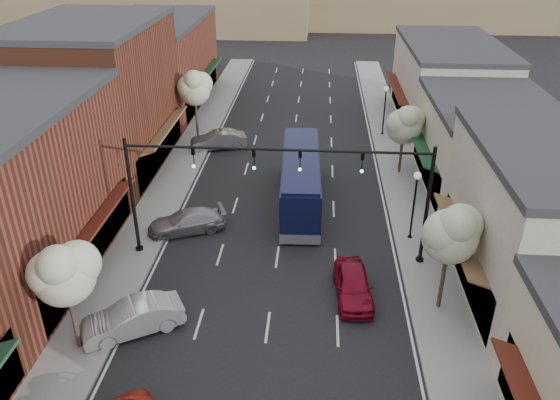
% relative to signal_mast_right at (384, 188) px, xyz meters
% --- Properties ---
extents(ground, '(160.00, 160.00, 0.00)m').
position_rel_signal_mast_right_xyz_m(ground, '(-5.62, -8.00, -4.62)').
color(ground, black).
rests_on(ground, ground).
extents(sidewalk_left, '(2.80, 73.00, 0.15)m').
position_rel_signal_mast_right_xyz_m(sidewalk_left, '(-14.02, 10.50, -4.55)').
color(sidewalk_left, gray).
rests_on(sidewalk_left, ground).
extents(sidewalk_right, '(2.80, 73.00, 0.15)m').
position_rel_signal_mast_right_xyz_m(sidewalk_right, '(2.78, 10.50, -4.55)').
color(sidewalk_right, gray).
rests_on(sidewalk_right, ground).
extents(curb_left, '(0.25, 73.00, 0.17)m').
position_rel_signal_mast_right_xyz_m(curb_left, '(-12.62, 10.50, -4.55)').
color(curb_left, gray).
rests_on(curb_left, ground).
extents(curb_right, '(0.25, 73.00, 0.17)m').
position_rel_signal_mast_right_xyz_m(curb_right, '(1.38, 10.50, -4.55)').
color(curb_right, gray).
rests_on(curb_right, ground).
extents(bldg_left_midfar, '(10.14, 14.10, 10.90)m').
position_rel_signal_mast_right_xyz_m(bldg_left_midfar, '(-19.86, 12.00, 0.78)').
color(bldg_left_midfar, brown).
rests_on(bldg_left_midfar, ground).
extents(bldg_left_far, '(10.14, 18.10, 8.40)m').
position_rel_signal_mast_right_xyz_m(bldg_left_far, '(-19.84, 28.00, -0.46)').
color(bldg_left_far, maroon).
rests_on(bldg_left_far, ground).
extents(bldg_right_midnear, '(9.14, 12.10, 7.90)m').
position_rel_signal_mast_right_xyz_m(bldg_right_midnear, '(8.10, -2.00, -0.72)').
color(bldg_right_midnear, '#BFB3A4').
rests_on(bldg_right_midnear, ground).
extents(bldg_right_midfar, '(9.14, 12.10, 6.40)m').
position_rel_signal_mast_right_xyz_m(bldg_right_midfar, '(8.08, 10.00, -1.46)').
color(bldg_right_midfar, '#BEB497').
rests_on(bldg_right_midfar, ground).
extents(bldg_right_far, '(9.14, 16.10, 7.40)m').
position_rel_signal_mast_right_xyz_m(bldg_right_far, '(8.09, 24.00, -0.96)').
color(bldg_right_far, '#BFB3A4').
rests_on(bldg_right_far, ground).
extents(hill_near, '(50.00, 20.00, 8.00)m').
position_rel_signal_mast_right_xyz_m(hill_near, '(-30.62, 70.00, -0.62)').
color(hill_near, '#7A6647').
rests_on(hill_near, ground).
extents(signal_mast_right, '(8.22, 0.46, 7.00)m').
position_rel_signal_mast_right_xyz_m(signal_mast_right, '(0.00, 0.00, 0.00)').
color(signal_mast_right, black).
rests_on(signal_mast_right, ground).
extents(signal_mast_left, '(8.22, 0.46, 7.00)m').
position_rel_signal_mast_right_xyz_m(signal_mast_left, '(-11.24, 0.00, 0.00)').
color(signal_mast_left, black).
rests_on(signal_mast_left, ground).
extents(tree_right_near, '(2.85, 2.65, 5.95)m').
position_rel_signal_mast_right_xyz_m(tree_right_near, '(2.73, -4.05, -0.17)').
color(tree_right_near, '#47382B').
rests_on(tree_right_near, ground).
extents(tree_right_far, '(2.85, 2.65, 5.43)m').
position_rel_signal_mast_right_xyz_m(tree_right_far, '(2.73, 11.95, -0.63)').
color(tree_right_far, '#47382B').
rests_on(tree_right_far, ground).
extents(tree_left_near, '(2.85, 2.65, 5.69)m').
position_rel_signal_mast_right_xyz_m(tree_left_near, '(-13.87, -8.05, -0.40)').
color(tree_left_near, '#47382B').
rests_on(tree_left_near, ground).
extents(tree_left_far, '(2.85, 2.65, 6.13)m').
position_rel_signal_mast_right_xyz_m(tree_left_far, '(-13.87, 17.95, -0.02)').
color(tree_left_far, '#47382B').
rests_on(tree_left_far, ground).
extents(lamp_post_near, '(0.44, 0.44, 4.44)m').
position_rel_signal_mast_right_xyz_m(lamp_post_near, '(2.18, 2.50, -1.62)').
color(lamp_post_near, black).
rests_on(lamp_post_near, ground).
extents(lamp_post_far, '(0.44, 0.44, 4.44)m').
position_rel_signal_mast_right_xyz_m(lamp_post_far, '(2.18, 20.00, -1.62)').
color(lamp_post_far, black).
rests_on(lamp_post_far, ground).
extents(coach_bus, '(2.82, 11.22, 3.41)m').
position_rel_signal_mast_right_xyz_m(coach_bus, '(-4.57, 6.69, -2.84)').
color(coach_bus, black).
rests_on(coach_bus, ground).
extents(red_hatchback, '(2.11, 4.53, 1.50)m').
position_rel_signal_mast_right_xyz_m(red_hatchback, '(-1.52, -3.37, -3.87)').
color(red_hatchback, maroon).
rests_on(red_hatchback, ground).
extents(parked_car_b, '(4.85, 3.71, 1.53)m').
position_rel_signal_mast_right_xyz_m(parked_car_b, '(-11.82, -6.71, -3.86)').
color(parked_car_b, silver).
rests_on(parked_car_b, ground).
extents(parked_car_c, '(5.09, 3.51, 1.37)m').
position_rel_signal_mast_right_xyz_m(parked_car_c, '(-11.38, 2.46, -3.94)').
color(parked_car_c, '#9B9BA0').
rests_on(parked_car_c, ground).
extents(parked_car_e, '(4.87, 2.87, 1.52)m').
position_rel_signal_mast_right_xyz_m(parked_car_e, '(-11.72, 15.89, -3.86)').
color(parked_car_e, '#99989D').
rests_on(parked_car_e, ground).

